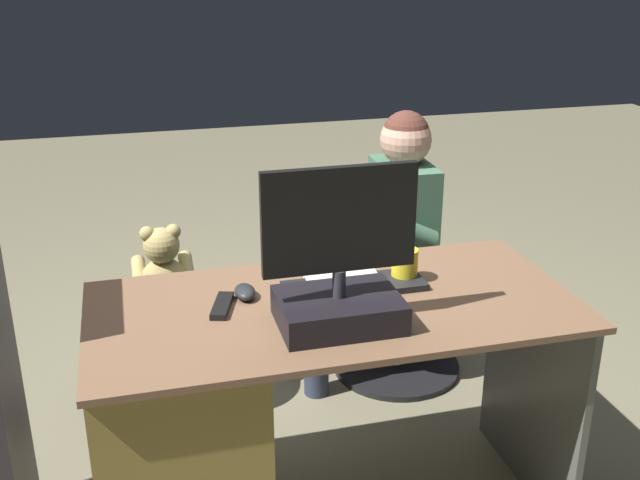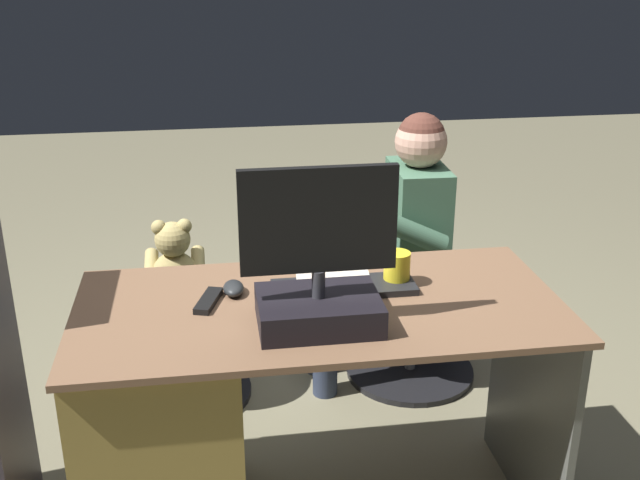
{
  "view_description": "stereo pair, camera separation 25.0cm",
  "coord_description": "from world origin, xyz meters",
  "px_view_note": "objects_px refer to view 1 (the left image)",
  "views": [
    {
      "loc": [
        0.53,
        2.32,
        1.71
      ],
      "look_at": [
        -0.06,
        0.07,
        0.79
      ],
      "focal_mm": 42.86,
      "sensor_mm": 36.0,
      "label": 1
    },
    {
      "loc": [
        0.29,
        2.37,
        1.71
      ],
      "look_at": [
        -0.06,
        0.07,
        0.79
      ],
      "focal_mm": 42.86,
      "sensor_mm": 36.0,
      "label": 2
    }
  ],
  "objects_px": {
    "desk": "(210,428)",
    "tv_remote": "(222,306)",
    "monitor": "(339,281)",
    "person": "(382,226)",
    "office_chair_teddy": "(170,350)",
    "computer_mouse": "(245,292)",
    "visitor_chair": "(398,316)",
    "teddy_bear": "(163,269)",
    "cup": "(405,265)",
    "keyboard": "(354,286)"
  },
  "relations": [
    {
      "from": "desk",
      "to": "tv_remote",
      "type": "bearing_deg",
      "value": -141.81
    },
    {
      "from": "computer_mouse",
      "to": "visitor_chair",
      "type": "height_order",
      "value": "computer_mouse"
    },
    {
      "from": "teddy_bear",
      "to": "person",
      "type": "bearing_deg",
      "value": -179.14
    },
    {
      "from": "cup",
      "to": "desk",
      "type": "bearing_deg",
      "value": 8.56
    },
    {
      "from": "desk",
      "to": "computer_mouse",
      "type": "bearing_deg",
      "value": -142.92
    },
    {
      "from": "keyboard",
      "to": "person",
      "type": "distance_m",
      "value": 0.8
    },
    {
      "from": "computer_mouse",
      "to": "person",
      "type": "distance_m",
      "value": 0.96
    },
    {
      "from": "tv_remote",
      "to": "office_chair_teddy",
      "type": "bearing_deg",
      "value": -62.45
    },
    {
      "from": "cup",
      "to": "computer_mouse",
      "type": "bearing_deg",
      "value": -0.89
    },
    {
      "from": "tv_remote",
      "to": "teddy_bear",
      "type": "height_order",
      "value": "tv_remote"
    },
    {
      "from": "monitor",
      "to": "visitor_chair",
      "type": "distance_m",
      "value": 1.23
    },
    {
      "from": "tv_remote",
      "to": "office_chair_teddy",
      "type": "relative_size",
      "value": 0.28
    },
    {
      "from": "desk",
      "to": "monitor",
      "type": "xyz_separation_m",
      "value": [
        -0.35,
        0.12,
        0.48
      ]
    },
    {
      "from": "computer_mouse",
      "to": "person",
      "type": "height_order",
      "value": "person"
    },
    {
      "from": "computer_mouse",
      "to": "teddy_bear",
      "type": "distance_m",
      "value": 0.73
    },
    {
      "from": "cup",
      "to": "teddy_bear",
      "type": "relative_size",
      "value": 0.33
    },
    {
      "from": "keyboard",
      "to": "person",
      "type": "relative_size",
      "value": 0.38
    },
    {
      "from": "desk",
      "to": "visitor_chair",
      "type": "distance_m",
      "value": 1.19
    },
    {
      "from": "monitor",
      "to": "teddy_bear",
      "type": "xyz_separation_m",
      "value": [
        0.42,
        -0.9,
        -0.3
      ]
    },
    {
      "from": "desk",
      "to": "office_chair_teddy",
      "type": "bearing_deg",
      "value": -84.95
    },
    {
      "from": "keyboard",
      "to": "teddy_bear",
      "type": "height_order",
      "value": "keyboard"
    },
    {
      "from": "monitor",
      "to": "teddy_bear",
      "type": "height_order",
      "value": "monitor"
    },
    {
      "from": "tv_remote",
      "to": "cup",
      "type": "bearing_deg",
      "value": -157.73
    },
    {
      "from": "cup",
      "to": "visitor_chair",
      "type": "height_order",
      "value": "cup"
    },
    {
      "from": "office_chair_teddy",
      "to": "computer_mouse",
      "type": "bearing_deg",
      "value": 106.79
    },
    {
      "from": "cup",
      "to": "office_chair_teddy",
      "type": "bearing_deg",
      "value": -44.46
    },
    {
      "from": "person",
      "to": "keyboard",
      "type": "bearing_deg",
      "value": 64.75
    },
    {
      "from": "tv_remote",
      "to": "office_chair_teddy",
      "type": "height_order",
      "value": "tv_remote"
    },
    {
      "from": "desk",
      "to": "cup",
      "type": "bearing_deg",
      "value": -171.44
    },
    {
      "from": "cup",
      "to": "keyboard",
      "type": "bearing_deg",
      "value": 6.08
    },
    {
      "from": "person",
      "to": "visitor_chair",
      "type": "bearing_deg",
      "value": -178.36
    },
    {
      "from": "person",
      "to": "cup",
      "type": "bearing_deg",
      "value": 75.95
    },
    {
      "from": "monitor",
      "to": "person",
      "type": "xyz_separation_m",
      "value": [
        -0.44,
        -0.91,
        -0.22
      ]
    },
    {
      "from": "desk",
      "to": "tv_remote",
      "type": "height_order",
      "value": "tv_remote"
    },
    {
      "from": "monitor",
      "to": "tv_remote",
      "type": "xyz_separation_m",
      "value": [
        0.29,
        -0.17,
        -0.12
      ]
    },
    {
      "from": "monitor",
      "to": "person",
      "type": "bearing_deg",
      "value": -115.87
    },
    {
      "from": "computer_mouse",
      "to": "cup",
      "type": "height_order",
      "value": "cup"
    },
    {
      "from": "desk",
      "to": "teddy_bear",
      "type": "distance_m",
      "value": 0.8
    },
    {
      "from": "teddy_bear",
      "to": "visitor_chair",
      "type": "xyz_separation_m",
      "value": [
        -0.94,
        -0.02,
        -0.32
      ]
    },
    {
      "from": "person",
      "to": "office_chair_teddy",
      "type": "bearing_deg",
      "value": 1.64
    },
    {
      "from": "keyboard",
      "to": "cup",
      "type": "bearing_deg",
      "value": -173.92
    },
    {
      "from": "monitor",
      "to": "office_chair_teddy",
      "type": "distance_m",
      "value": 1.17
    },
    {
      "from": "keyboard",
      "to": "cup",
      "type": "relative_size",
      "value": 4.07
    },
    {
      "from": "keyboard",
      "to": "computer_mouse",
      "type": "xyz_separation_m",
      "value": [
        0.32,
        -0.02,
        0.01
      ]
    },
    {
      "from": "desk",
      "to": "teddy_bear",
      "type": "relative_size",
      "value": 4.38
    },
    {
      "from": "tv_remote",
      "to": "person",
      "type": "relative_size",
      "value": 0.13
    },
    {
      "from": "teddy_bear",
      "to": "computer_mouse",
      "type": "bearing_deg",
      "value": 106.51
    },
    {
      "from": "office_chair_teddy",
      "to": "visitor_chair",
      "type": "relative_size",
      "value": 1.01
    },
    {
      "from": "computer_mouse",
      "to": "office_chair_teddy",
      "type": "distance_m",
      "value": 0.87
    },
    {
      "from": "computer_mouse",
      "to": "keyboard",
      "type": "bearing_deg",
      "value": 175.58
    }
  ]
}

